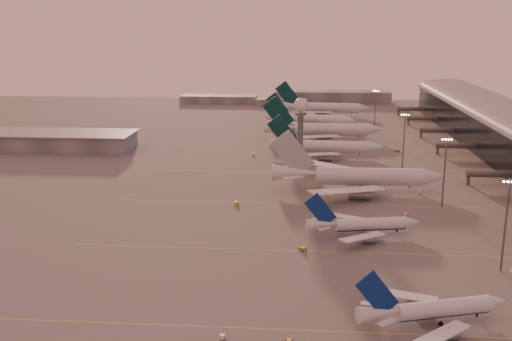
{
  "coord_description": "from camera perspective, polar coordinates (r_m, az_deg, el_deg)",
  "views": [
    {
      "loc": [
        5.4,
        -149.49,
        63.4
      ],
      "look_at": [
        -10.71,
        60.51,
        10.54
      ],
      "focal_mm": 42.0,
      "sensor_mm": 36.0,
      "label": 1
    }
  ],
  "objects": [
    {
      "name": "narrowbody_near",
      "position": [
        136.98,
        16.52,
        -12.79
      ],
      "size": [
        34.52,
        27.14,
        13.86
      ],
      "color": "silver",
      "rests_on": "ground"
    },
    {
      "name": "greentail_d",
      "position": [
        414.71,
        6.39,
        5.79
      ],
      "size": [
        64.57,
        51.97,
        23.45
      ],
      "color": "silver",
      "rests_on": "ground"
    },
    {
      "name": "gsv_tug_mid",
      "position": [
        171.48,
        4.49,
        -7.47
      ],
      "size": [
        3.76,
        4.16,
        1.02
      ],
      "color": "yellow",
      "rests_on": "ground"
    },
    {
      "name": "mast_a",
      "position": [
        166.07,
        22.7,
        -4.44
      ],
      "size": [
        3.6,
        0.56,
        25.0
      ],
      "color": "#525459",
      "rests_on": "ground"
    },
    {
      "name": "greentail_b",
      "position": [
        330.32,
        6.45,
        3.68
      ],
      "size": [
        65.66,
        52.96,
        23.84
      ],
      "color": "silver",
      "rests_on": "ground"
    },
    {
      "name": "taxiway_markings",
      "position": [
        216.45,
        10.73,
        -3.19
      ],
      "size": [
        180.0,
        185.25,
        0.02
      ],
      "color": "gold",
      "rests_on": "ground"
    },
    {
      "name": "hangar",
      "position": [
        320.96,
        -18.72,
        2.73
      ],
      "size": [
        82.0,
        27.0,
        8.5
      ],
      "color": "slate",
      "rests_on": "ground"
    },
    {
      "name": "gsv_tug_far",
      "position": [
        257.83,
        6.28,
        -0.13
      ],
      "size": [
        3.12,
        3.64,
        0.89
      ],
      "color": "silver",
      "rests_on": "ground"
    },
    {
      "name": "distant_horizon",
      "position": [
        478.35,
        4.05,
        6.91
      ],
      "size": [
        165.0,
        37.5,
        9.0
      ],
      "color": "slate",
      "rests_on": "ground"
    },
    {
      "name": "gsv_truck_d",
      "position": [
        289.69,
        -0.25,
        1.69
      ],
      "size": [
        2.41,
        5.87,
        2.33
      ],
      "color": "silver",
      "rests_on": "ground"
    },
    {
      "name": "mast_c",
      "position": [
        267.94,
        13.91,
        2.99
      ],
      "size": [
        3.6,
        0.56,
        25.0
      ],
      "color": "#525459",
      "rests_on": "ground"
    },
    {
      "name": "gsv_tug_hangar",
      "position": [
        306.18,
        13.3,
        1.86
      ],
      "size": [
        4.4,
        3.9,
        1.08
      ],
      "color": "yellow",
      "rests_on": "ground"
    },
    {
      "name": "ground",
      "position": [
        162.47,
        2.16,
        -8.89
      ],
      "size": [
        700.0,
        700.0,
        0.0
      ],
      "primitive_type": "plane",
      "color": "#535151",
      "rests_on": "ground"
    },
    {
      "name": "narrowbody_mid",
      "position": [
        184.98,
        10.16,
        -5.25
      ],
      "size": [
        35.66,
        28.21,
        14.05
      ],
      "color": "silver",
      "rests_on": "ground"
    },
    {
      "name": "radar_tower",
      "position": [
        272.81,
        4.27,
        5.1
      ],
      "size": [
        6.4,
        6.4,
        31.1
      ],
      "color": "#525459",
      "rests_on": "ground"
    },
    {
      "name": "mast_b",
      "position": [
        216.2,
        17.52,
        0.14
      ],
      "size": [
        3.6,
        0.56,
        25.0
      ],
      "color": "#525459",
      "rests_on": "ground"
    },
    {
      "name": "widebody_white",
      "position": [
        232.64,
        9.68,
        -0.89
      ],
      "size": [
        66.51,
        53.29,
        23.4
      ],
      "color": "silver",
      "rests_on": "ground"
    },
    {
      "name": "mast_d",
      "position": [
        355.56,
        11.28,
        5.79
      ],
      "size": [
        3.6,
        0.56,
        25.0
      ],
      "color": "#525459",
      "rests_on": "ground"
    },
    {
      "name": "gsv_truck_a",
      "position": [
        126.85,
        -3.04,
        -15.34
      ],
      "size": [
        5.57,
        2.45,
        2.18
      ],
      "color": "silver",
      "rests_on": "ground"
    },
    {
      "name": "gsv_truck_b",
      "position": [
        205.82,
        14.2,
        -3.98
      ],
      "size": [
        5.68,
        3.86,
        2.16
      ],
      "color": "silver",
      "rests_on": "ground"
    },
    {
      "name": "gsv_truck_c",
      "position": [
        212.47,
        -1.8,
        -2.92
      ],
      "size": [
        5.42,
        6.35,
        2.51
      ],
      "color": "yellow",
      "rests_on": "ground"
    },
    {
      "name": "greentail_a",
      "position": [
        289.21,
        6.63,
        2.05
      ],
      "size": [
        55.05,
        44.48,
        20.0
      ],
      "color": "silver",
      "rests_on": "ground"
    },
    {
      "name": "gsv_catering_b",
      "position": [
        233.74,
        15.31,
        -1.63
      ],
      "size": [
        5.51,
        3.46,
        4.19
      ],
      "color": "silver",
      "rests_on": "ground"
    },
    {
      "name": "greentail_c",
      "position": [
        369.82,
        5.22,
        4.73
      ],
      "size": [
        55.42,
        44.26,
        20.43
      ],
      "color": "silver",
      "rests_on": "ground"
    }
  ]
}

